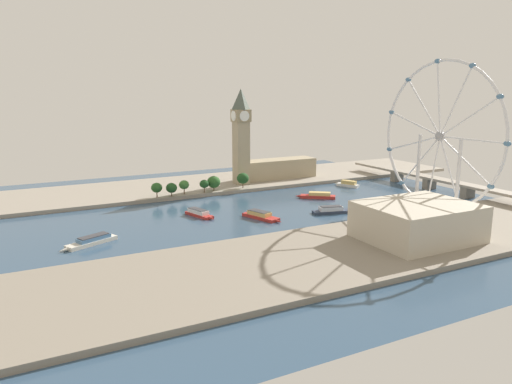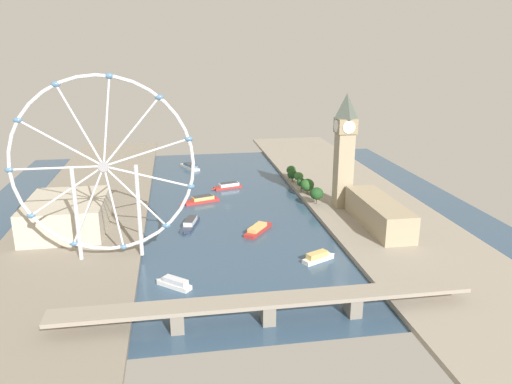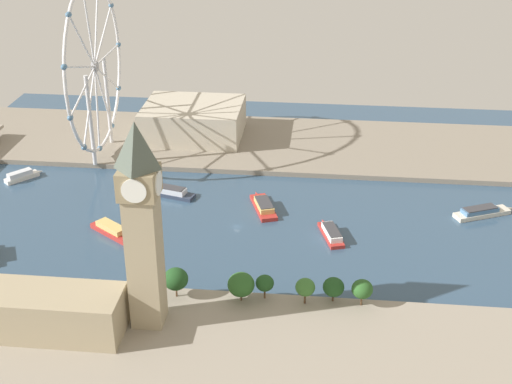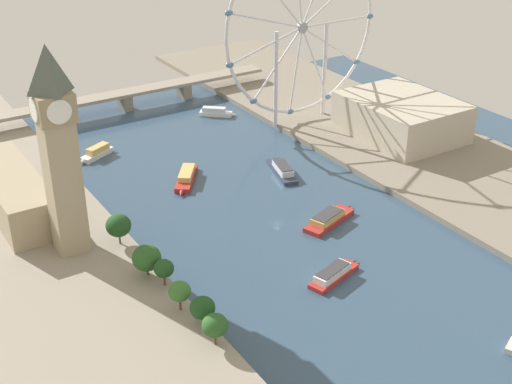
# 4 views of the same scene
# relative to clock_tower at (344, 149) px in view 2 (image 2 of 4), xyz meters

# --- Properties ---
(ground_plane) EXTENTS (383.94, 383.94, 0.00)m
(ground_plane) POSITION_rel_clock_tower_xyz_m (86.12, -24.20, -47.82)
(ground_plane) COLOR #334C66
(riverbank_left) EXTENTS (90.00, 520.00, 3.00)m
(riverbank_left) POSITION_rel_clock_tower_xyz_m (-20.85, -24.20, -46.32)
(riverbank_left) COLOR gray
(riverbank_left) RESTS_ON ground_plane
(riverbank_right) EXTENTS (90.00, 520.00, 3.00)m
(riverbank_right) POSITION_rel_clock_tower_xyz_m (193.09, -24.20, -46.32)
(riverbank_right) COLOR gray
(riverbank_right) RESTS_ON ground_plane
(clock_tower) EXTENTS (15.23, 15.23, 86.21)m
(clock_tower) POSITION_rel_clock_tower_xyz_m (0.00, 0.00, 0.00)
(clock_tower) COLOR tan
(clock_tower) RESTS_ON riverbank_left
(parliament_block) EXTENTS (22.00, 74.79, 18.44)m
(parliament_block) POSITION_rel_clock_tower_xyz_m (-10.75, 45.40, -35.60)
(parliament_block) COLOR tan
(parliament_block) RESTS_ON riverbank_left
(tree_row_embankment) EXTENTS (13.71, 87.90, 13.47)m
(tree_row_embankment) POSITION_rel_clock_tower_xyz_m (19.16, -44.86, -36.91)
(tree_row_embankment) COLOR #513823
(tree_row_embankment) RESTS_ON riverbank_left
(ferris_wheel) EXTENTS (102.62, 3.20, 105.76)m
(ferris_wheel) POSITION_rel_clock_tower_xyz_m (164.64, 69.20, 9.44)
(ferris_wheel) COLOR silver
(ferris_wheel) RESTS_ON riverbank_right
(riverside_hall) EXTENTS (50.49, 62.85, 21.37)m
(riverside_hall) POSITION_rel_clock_tower_xyz_m (198.47, 18.68, -34.14)
(riverside_hall) COLOR #BCB29E
(riverside_hall) RESTS_ON riverbank_right
(river_bridge) EXTENTS (195.94, 12.93, 11.41)m
(river_bridge) POSITION_rel_clock_tower_xyz_m (86.12, 147.79, -39.01)
(river_bridge) COLOR gray
(river_bridge) RESTS_ON ground_plane
(tour_boat_0) EXTENTS (23.77, 30.03, 5.15)m
(tour_boat_0) POSITION_rel_clock_tower_xyz_m (71.45, 36.11, -45.69)
(tour_boat_0) COLOR #B22D28
(tour_boat_0) RESTS_ON ground_plane
(tour_boat_1) EXTENTS (19.67, 34.90, 5.00)m
(tour_boat_1) POSITION_rel_clock_tower_xyz_m (111.46, -151.06, -45.76)
(tour_boat_1) COLOR beige
(tour_boat_1) RESTS_ON ground_plane
(tour_boat_2) EXTENTS (33.72, 17.54, 5.29)m
(tour_boat_2) POSITION_rel_clock_tower_xyz_m (106.12, -36.01, -45.67)
(tour_boat_2) COLOR #B22D28
(tour_boat_2) RESTS_ON ground_plane
(tour_boat_3) EXTENTS (23.42, 14.46, 5.85)m
(tour_boat_3) POSITION_rel_clock_tower_xyz_m (44.16, 88.18, -45.38)
(tour_boat_3) COLOR white
(tour_boat_3) RESTS_ON ground_plane
(tour_boat_4) EXTENTS (15.16, 34.83, 5.39)m
(tour_boat_4) POSITION_rel_clock_tower_xyz_m (117.13, 17.71, -45.67)
(tour_boat_4) COLOR #2D384C
(tour_boat_4) RESTS_ON ground_plane
(tour_boat_5) EXTENTS (20.22, 18.20, 5.29)m
(tour_boat_5) POSITION_rel_clock_tower_xyz_m (128.77, 107.35, -45.56)
(tour_boat_5) COLOR white
(tour_boat_5) RESTS_ON ground_plane
(tour_boat_6) EXTENTS (29.24, 14.03, 5.13)m
(tour_boat_6) POSITION_rel_clock_tower_xyz_m (80.48, -72.29, -45.63)
(tour_boat_6) COLOR #B22D28
(tour_boat_6) RESTS_ON ground_plane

